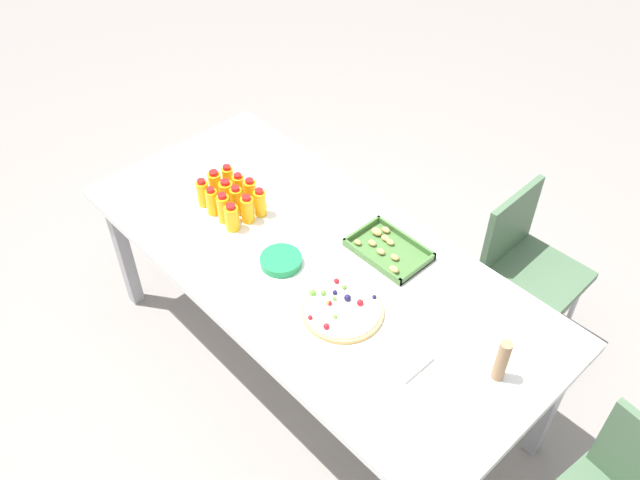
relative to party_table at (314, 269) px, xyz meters
name	(u,v)px	position (x,y,z in m)	size (l,w,h in m)	color
ground_plane	(315,366)	(0.00, 0.00, -0.69)	(12.00, 12.00, 0.00)	gray
party_table	(314,269)	(0.00, 0.00, 0.00)	(2.10, 0.96, 0.75)	white
chair_far_right	(526,261)	(0.50, 0.87, -0.19)	(0.41, 0.41, 0.83)	#4C6B4C
juice_bottle_0	(203,193)	(-0.58, -0.13, 0.13)	(0.05, 0.05, 0.14)	#F9AE14
juice_bottle_1	(212,202)	(-0.51, -0.13, 0.13)	(0.05, 0.05, 0.14)	#F9AB14
juice_bottle_2	(224,208)	(-0.43, -0.13, 0.13)	(0.06, 0.06, 0.15)	#F9AC14
juice_bottle_3	(232,218)	(-0.37, -0.13, 0.12)	(0.06, 0.06, 0.13)	#FAAC14
juice_bottle_4	(215,184)	(-0.60, -0.05, 0.13)	(0.06, 0.06, 0.14)	#FBAC14
juice_bottle_5	(226,194)	(-0.51, -0.05, 0.13)	(0.06, 0.06, 0.14)	#FAAF14
juice_bottle_6	(237,201)	(-0.44, -0.05, 0.13)	(0.05, 0.05, 0.14)	#FBAF14
juice_bottle_7	(247,209)	(-0.36, -0.05, 0.13)	(0.06, 0.06, 0.14)	#FAAB14
juice_bottle_8	(228,179)	(-0.59, 0.01, 0.13)	(0.05, 0.05, 0.14)	#FAAB14
juice_bottle_9	(239,187)	(-0.51, 0.02, 0.12)	(0.05, 0.05, 0.13)	#F9AD14
juice_bottle_10	(250,193)	(-0.44, 0.02, 0.13)	(0.06, 0.06, 0.14)	#FAAE14
juice_bottle_11	(260,203)	(-0.36, 0.02, 0.13)	(0.05, 0.05, 0.14)	#F9AC14
fruit_pizza	(342,309)	(0.28, -0.12, 0.07)	(0.31, 0.31, 0.05)	tan
snack_tray	(387,249)	(0.18, 0.25, 0.07)	(0.32, 0.22, 0.04)	#477238
plate_stack	(281,261)	(-0.07, -0.12, 0.08)	(0.17, 0.17, 0.03)	#1E8C4C
napkin_stack	(404,357)	(0.59, -0.11, 0.07)	(0.15, 0.15, 0.02)	white
cardboard_tube	(502,361)	(0.86, 0.07, 0.15)	(0.04, 0.04, 0.18)	#9E7A56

